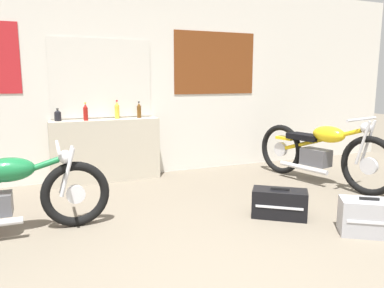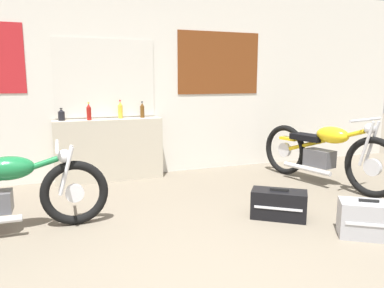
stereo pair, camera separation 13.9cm
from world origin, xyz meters
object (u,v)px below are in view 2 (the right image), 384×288
object	(u,v)px
hard_case_black	(279,204)
hard_case_silver	(367,219)
bottle_right_center	(142,110)
motorcycle_yellow	(324,152)
bottle_leftmost	(61,115)
bottle_left_center	(89,112)
bottle_center	(120,110)

from	to	relation	value
hard_case_black	hard_case_silver	bearing A→B (deg)	-54.27
bottle_right_center	motorcycle_yellow	distance (m)	2.58
bottle_leftmost	hard_case_silver	world-z (taller)	bottle_leftmost
bottle_leftmost	bottle_left_center	xyz separation A→B (m)	(0.35, -0.07, 0.03)
bottle_leftmost	bottle_left_center	size ratio (longest dim) A/B	0.69
bottle_center	bottle_right_center	size ratio (longest dim) A/B	1.11
bottle_right_center	hard_case_black	xyz separation A→B (m)	(0.91, -2.15, -0.82)
motorcycle_yellow	bottle_right_center	bearing A→B (deg)	149.60
bottle_left_center	motorcycle_yellow	size ratio (longest dim) A/B	0.12
bottle_left_center	hard_case_silver	bearing A→B (deg)	-52.03
motorcycle_yellow	hard_case_silver	bearing A→B (deg)	-116.90
bottle_left_center	hard_case_black	bearing A→B (deg)	-51.33
bottle_left_center	bottle_right_center	bearing A→B (deg)	6.04
bottle_right_center	bottle_left_center	bearing A→B (deg)	-173.96
bottle_leftmost	bottle_left_center	bearing A→B (deg)	-11.10
bottle_left_center	bottle_center	distance (m)	0.45
bottle_right_center	hard_case_silver	distance (m)	3.26
bottle_leftmost	bottle_right_center	world-z (taller)	bottle_right_center
hard_case_silver	motorcycle_yellow	bearing A→B (deg)	63.10
bottle_leftmost	hard_case_silver	xyz separation A→B (m)	(2.50, -2.82, -0.78)
bottle_right_center	hard_case_silver	size ratio (longest dim) A/B	0.42
hard_case_silver	bottle_center	bearing A→B (deg)	121.08
bottle_left_center	bottle_center	size ratio (longest dim) A/B	0.93
bottle_leftmost	bottle_center	bearing A→B (deg)	1.12
bottle_center	hard_case_silver	xyz separation A→B (m)	(1.71, -2.83, -0.82)
bottle_left_center	motorcycle_yellow	distance (m)	3.21
motorcycle_yellow	hard_case_silver	world-z (taller)	motorcycle_yellow
bottle_leftmost	hard_case_black	size ratio (longest dim) A/B	0.28
bottle_leftmost	motorcycle_yellow	size ratio (longest dim) A/B	0.08
hard_case_black	hard_case_silver	world-z (taller)	hard_case_silver
motorcycle_yellow	hard_case_black	bearing A→B (deg)	-145.57
bottle_center	hard_case_silver	size ratio (longest dim) A/B	0.47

